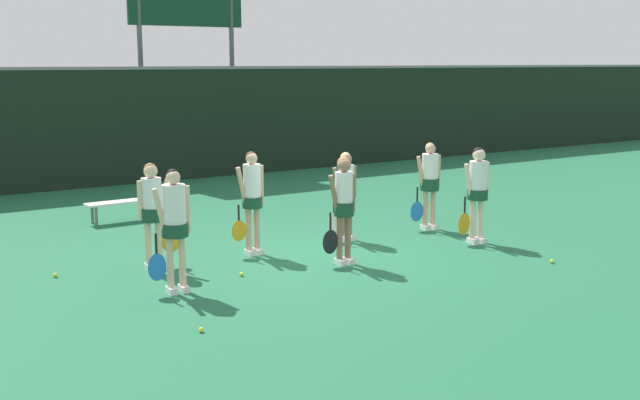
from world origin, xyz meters
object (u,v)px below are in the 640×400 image
(player_0, at_px, (174,220))
(tennis_ball_1, at_px, (552,261))
(tennis_ball_4, at_px, (201,330))
(player_1, at_px, (343,201))
(tennis_ball_3, at_px, (465,221))
(tennis_ball_0, at_px, (242,274))
(player_4, at_px, (252,195))
(player_3, at_px, (153,207))
(bench_courtside, at_px, (129,203))
(player_6, at_px, (429,179))
(scoreboard, at_px, (186,14))
(player_5, at_px, (346,189))
(tennis_ball_2, at_px, (55,275))
(player_2, at_px, (477,186))

(player_0, height_order, tennis_ball_1, player_0)
(tennis_ball_1, height_order, tennis_ball_4, same)
(player_1, relative_size, tennis_ball_3, 24.74)
(tennis_ball_0, bearing_deg, player_4, 55.92)
(player_1, xyz_separation_m, tennis_ball_1, (2.90, -1.78, -0.99))
(player_3, height_order, tennis_ball_0, player_3)
(player_3, xyz_separation_m, tennis_ball_3, (6.51, -0.06, -0.96))
(bench_courtside, xyz_separation_m, player_0, (-0.96, -5.14, 0.68))
(tennis_ball_4, bearing_deg, player_4, 53.59)
(player_6, bearing_deg, bench_courtside, 149.89)
(tennis_ball_3, bearing_deg, scoreboard, 102.60)
(player_5, distance_m, tennis_ball_2, 5.18)
(tennis_ball_1, distance_m, tennis_ball_3, 3.20)
(scoreboard, xyz_separation_m, player_0, (-4.58, -10.63, -3.50))
(player_6, bearing_deg, player_2, -80.53)
(tennis_ball_3, bearing_deg, player_3, 179.46)
(player_3, bearing_deg, player_2, -11.05)
(player_4, height_order, tennis_ball_3, player_4)
(player_0, xyz_separation_m, player_2, (5.67, -0.07, -0.01))
(bench_courtside, relative_size, player_5, 1.09)
(player_0, height_order, tennis_ball_2, player_0)
(player_1, height_order, player_2, player_1)
(player_0, relative_size, tennis_ball_4, 26.29)
(player_6, xyz_separation_m, tennis_ball_0, (-4.54, -1.03, -0.96))
(tennis_ball_0, height_order, tennis_ball_2, tennis_ball_2)
(player_1, distance_m, player_5, 1.65)
(player_0, bearing_deg, tennis_ball_3, 14.39)
(player_1, bearing_deg, player_0, -177.95)
(player_1, relative_size, player_5, 1.08)
(player_0, relative_size, tennis_ball_0, 26.35)
(player_5, bearing_deg, tennis_ball_0, -154.52)
(tennis_ball_2, bearing_deg, scoreboard, 56.75)
(player_2, height_order, tennis_ball_0, player_2)
(player_4, bearing_deg, scoreboard, 73.50)
(player_0, relative_size, player_5, 1.09)
(player_0, distance_m, player_1, 2.85)
(player_2, distance_m, player_3, 5.69)
(scoreboard, relative_size, tennis_ball_4, 87.57)
(player_3, xyz_separation_m, tennis_ball_1, (5.58, -3.12, -0.96))
(bench_courtside, relative_size, tennis_ball_4, 26.25)
(bench_courtside, height_order, tennis_ball_1, bench_courtside)
(tennis_ball_0, distance_m, tennis_ball_4, 2.41)
(player_6, height_order, tennis_ball_1, player_6)
(player_6, distance_m, tennis_ball_4, 6.76)
(player_1, xyz_separation_m, tennis_ball_2, (-4.15, 1.65, -0.99))
(player_0, height_order, player_5, player_0)
(scoreboard, xyz_separation_m, tennis_ball_1, (1.16, -12.40, -4.51))
(player_0, relative_size, player_6, 1.04)
(scoreboard, bearing_deg, player_6, -83.37)
(player_1, bearing_deg, player_5, 56.79)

